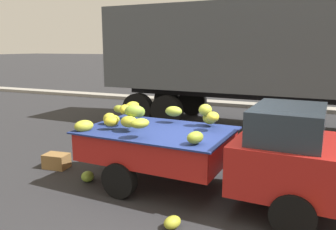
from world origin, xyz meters
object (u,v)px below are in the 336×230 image
fallen_banana_bunch_near_tailgate (88,176)px  produce_crate (56,161)px  fallen_banana_bunch_by_wheel (172,222)px  pickup_truck (258,153)px  semi_trailer (288,50)px

fallen_banana_bunch_near_tailgate → produce_crate: (-1.09, 0.37, 0.06)m
produce_crate → fallen_banana_bunch_by_wheel: bearing=-22.1°
pickup_truck → produce_crate: (-4.29, 0.02, -0.73)m
fallen_banana_bunch_by_wheel → produce_crate: size_ratio=0.57×
semi_trailer → produce_crate: (-4.28, -5.56, -2.38)m
pickup_truck → fallen_banana_bunch_near_tailgate: 3.31m
fallen_banana_bunch_near_tailgate → produce_crate: bearing=161.3°
semi_trailer → produce_crate: semi_trailer is taller
fallen_banana_bunch_by_wheel → produce_crate: (-3.31, 1.35, 0.07)m
pickup_truck → fallen_banana_bunch_by_wheel: 1.84m
semi_trailer → produce_crate: bearing=-126.0°
fallen_banana_bunch_near_tailgate → produce_crate: produce_crate is taller
pickup_truck → produce_crate: 4.36m
pickup_truck → produce_crate: bearing=-177.2°
fallen_banana_bunch_near_tailgate → fallen_banana_bunch_by_wheel: bearing=-23.8°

